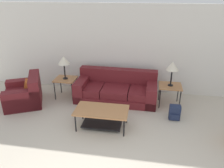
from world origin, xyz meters
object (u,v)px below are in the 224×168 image
(side_table_right, at_px, (170,87))
(table_lamp_right, at_px, (173,66))
(couch, at_px, (116,90))
(side_table_left, at_px, (66,80))
(table_lamp_left, at_px, (64,61))
(backpack, at_px, (175,113))
(armchair, at_px, (25,94))
(coffee_table, at_px, (102,114))

(side_table_right, xyz_separation_m, table_lamp_right, (-0.00, -0.00, 0.59))
(couch, height_order, side_table_right, couch)
(side_table_left, distance_m, table_lamp_left, 0.59)
(table_lamp_right, relative_size, backpack, 1.77)
(couch, bearing_deg, armchair, -164.94)
(side_table_left, bearing_deg, side_table_right, 0.00)
(couch, xyz_separation_m, coffee_table, (-0.13, -1.44, 0.05))
(coffee_table, relative_size, side_table_right, 2.01)
(coffee_table, bearing_deg, table_lamp_left, 135.16)
(couch, height_order, backpack, couch)
(side_table_left, relative_size, table_lamp_right, 0.90)
(couch, xyz_separation_m, side_table_left, (-1.47, -0.10, 0.24))
(armchair, distance_m, table_lamp_right, 4.05)
(couch, height_order, side_table_left, couch)
(side_table_left, xyz_separation_m, table_lamp_left, (0.00, -0.00, 0.59))
(side_table_right, xyz_separation_m, backpack, (0.09, -0.72, -0.35))
(couch, distance_m, side_table_left, 1.49)
(armchair, xyz_separation_m, side_table_left, (0.98, 0.56, 0.24))
(side_table_right, distance_m, table_lamp_right, 0.59)
(table_lamp_left, bearing_deg, couch, 3.88)
(couch, height_order, table_lamp_left, table_lamp_left)
(side_table_left, xyz_separation_m, table_lamp_right, (2.94, -0.00, 0.59))
(armchair, relative_size, table_lamp_left, 2.06)
(couch, bearing_deg, coffee_table, -95.06)
(armchair, distance_m, table_lamp_left, 1.40)
(side_table_right, relative_size, table_lamp_right, 0.90)
(armchair, bearing_deg, couch, 15.06)
(coffee_table, xyz_separation_m, table_lamp_right, (1.60, 1.34, 0.78))
(couch, height_order, table_lamp_right, table_lamp_right)
(side_table_right, relative_size, table_lamp_left, 0.90)
(side_table_right, height_order, table_lamp_right, table_lamp_right)
(couch, relative_size, backpack, 6.12)
(armchair, height_order, backpack, armchair)
(table_lamp_left, distance_m, table_lamp_right, 2.94)
(armchair, xyz_separation_m, table_lamp_right, (3.93, 0.56, 0.83))
(armchair, height_order, side_table_left, armchair)
(side_table_left, bearing_deg, table_lamp_left, -90.00)
(side_table_right, bearing_deg, side_table_left, 180.00)
(couch, bearing_deg, table_lamp_left, -176.12)
(table_lamp_left, xyz_separation_m, table_lamp_right, (2.94, 0.00, 0.00))
(side_table_right, bearing_deg, backpack, -82.84)
(side_table_right, xyz_separation_m, table_lamp_left, (-2.94, -0.00, 0.59))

